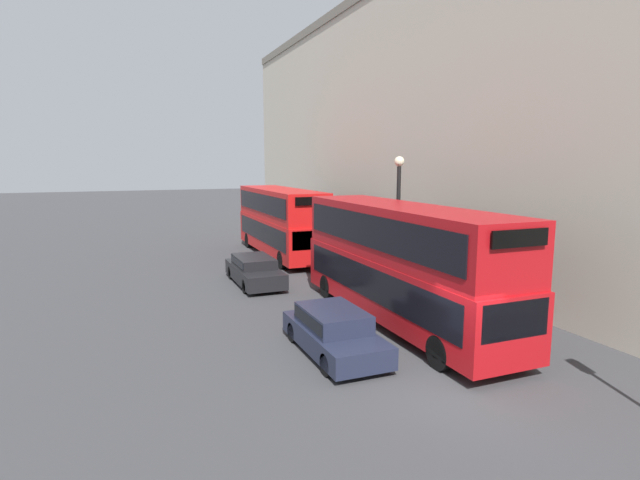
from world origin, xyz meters
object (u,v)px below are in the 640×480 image
(bus_second_in_queue, at_px, (281,219))
(car_dark_sedan, at_px, (334,330))
(car_hatchback, at_px, (254,270))
(pedestrian, at_px, (354,253))
(bus_leading, at_px, (401,259))

(bus_second_in_queue, relative_size, car_dark_sedan, 2.43)
(car_hatchback, relative_size, pedestrian, 2.62)
(bus_leading, height_order, car_hatchback, bus_leading)
(car_hatchback, bearing_deg, bus_second_in_queue, 62.41)
(bus_leading, relative_size, pedestrian, 6.19)
(bus_leading, xyz_separation_m, car_dark_sedan, (-3.40, -1.80, -1.63))
(bus_leading, distance_m, car_hatchback, 8.54)
(bus_leading, bearing_deg, pedestrian, 74.16)
(bus_second_in_queue, bearing_deg, car_hatchback, -117.59)
(bus_second_in_queue, height_order, car_dark_sedan, bus_second_in_queue)
(bus_leading, height_order, car_dark_sedan, bus_leading)
(car_dark_sedan, height_order, car_hatchback, car_dark_sedan)
(pedestrian, bearing_deg, car_dark_sedan, -118.77)
(bus_second_in_queue, bearing_deg, pedestrian, -62.97)
(car_dark_sedan, distance_m, pedestrian, 12.43)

